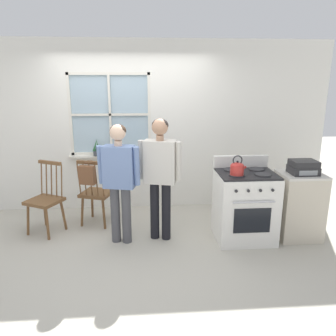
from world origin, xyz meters
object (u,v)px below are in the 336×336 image
person_teen_center (160,168)px  kettle (237,168)px  stove (245,205)px  potted_plant (97,150)px  chair_by_window (96,194)px  person_elderly_left (119,173)px  handbag (87,175)px  chair_near_wall (46,201)px  side_counter (298,205)px  stereo (303,167)px

person_teen_center → kettle: 0.97m
stove → potted_plant: (-2.08, 1.21, 0.52)m
chair_by_window → stove: bearing=-179.1°
person_elderly_left → handbag: bearing=153.5°
chair_by_window → handbag: 0.43m
chair_by_window → person_teen_center: person_teen_center is taller
chair_near_wall → side_counter: (3.44, -0.40, -0.01)m
handbag → person_elderly_left: bearing=-39.3°
stove → handbag: size_ratio=3.53×
side_counter → kettle: bearing=-172.2°
handbag → chair_by_window: bearing=72.1°
stove → chair_by_window: bearing=163.0°
chair_by_window → person_elderly_left: bearing=141.1°
chair_near_wall → person_elderly_left: person_elderly_left is taller
chair_by_window → kettle: bearing=175.9°
person_teen_center → handbag: person_teen_center is taller
stereo → chair_by_window: bearing=166.8°
chair_by_window → person_elderly_left: person_elderly_left is taller
chair_near_wall → stereo: (3.44, -0.42, 0.52)m
side_counter → stereo: size_ratio=2.65×
person_elderly_left → stereo: 2.38m
chair_by_window → side_counter: chair_by_window is taller
chair_near_wall → potted_plant: (0.62, 0.82, 0.53)m
chair_near_wall → handbag: bearing=28.1°
stove → stereo: 0.90m
stove → potted_plant: bearing=149.8°
person_elderly_left → stove: bearing=12.2°
potted_plant → handbag: 0.83m
handbag → side_counter: handbag is taller
handbag → person_teen_center: bearing=-18.1°
chair_near_wall → person_teen_center: (1.58, -0.31, 0.52)m
stereo → person_elderly_left: bearing=178.9°
stove → side_counter: (0.74, -0.01, -0.02)m
side_counter → stereo: (0.00, -0.02, 0.54)m
chair_by_window → person_teen_center: size_ratio=0.62×
side_counter → chair_by_window: bearing=167.2°
stereo → handbag: bearing=171.4°
person_elderly_left → stereo: bearing=11.7°
person_elderly_left → potted_plant: size_ratio=5.68×
potted_plant → side_counter: potted_plant is taller
chair_by_window → stereo: (2.77, -0.65, 0.52)m
stove → handbag: stove is taller
kettle → stereo: bearing=6.5°
chair_near_wall → stove: (2.70, -0.39, 0.01)m
person_teen_center → kettle: size_ratio=6.56×
side_counter → handbag: bearing=171.9°
stove → handbag: bearing=169.2°
potted_plant → stereo: bearing=-23.7°
chair_by_window → chair_near_wall: bearing=37.2°
kettle → stereo: kettle is taller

